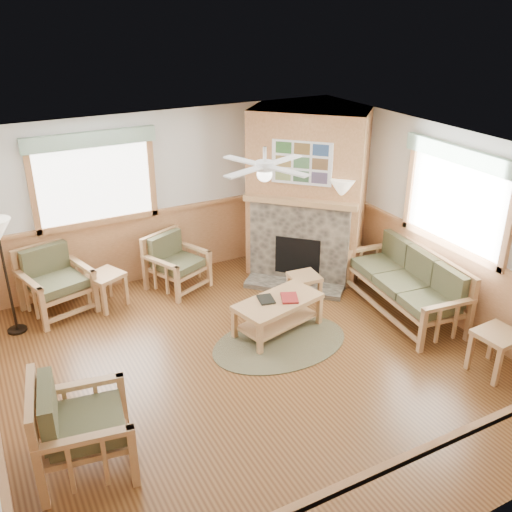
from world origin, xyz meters
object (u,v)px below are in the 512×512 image
end_table_chairs (107,290)px  floor_lamp_right (339,233)px  armchair_back_left (56,282)px  footstool (304,286)px  floor_lamp_left (7,277)px  sofa (404,283)px  end_table_sofa (495,352)px  armchair_left (83,425)px  armchair_back_right (177,263)px  coffee_table (278,315)px

end_table_chairs → floor_lamp_right: (3.44, -1.04, 0.62)m
armchair_back_left → footstool: armchair_back_left is taller
footstool → floor_lamp_left: bearing=165.5°
sofa → armchair_back_left: size_ratio=2.10×
sofa → footstool: sofa is taller
floor_lamp_left → footstool: bearing=-14.5°
end_table_sofa → floor_lamp_left: 6.36m
end_table_sofa → floor_lamp_right: (-0.35, 2.84, 0.61)m
sofa → end_table_chairs: size_ratio=3.77×
armchair_left → end_table_sofa: armchair_left is taller
end_table_chairs → armchair_back_right: bearing=2.6°
armchair_back_left → floor_lamp_left: (-0.64, -0.28, 0.35)m
armchair_left → coffee_table: bearing=-57.1°
end_table_sofa → floor_lamp_right: size_ratio=0.32×
end_table_chairs → floor_lamp_left: (-1.31, -0.10, 0.57)m
armchair_back_right → armchair_left: size_ratio=0.87×
footstool → end_table_sofa: bearing=-69.2°
sofa → armchair_back_right: bearing=-123.8°
armchair_back_left → floor_lamp_left: 0.78m
coffee_table → armchair_back_right: bearing=99.0°
sofa → floor_lamp_left: 5.52m
floor_lamp_left → floor_lamp_right: bearing=-11.2°
armchair_back_left → coffee_table: size_ratio=0.80×
end_table_sofa → armchair_back_right: bearing=123.9°
armchair_back_right → footstool: bearing=-61.0°
footstool → end_table_chairs: bearing=157.3°
floor_lamp_right → end_table_chairs: bearing=163.2°
armchair_left → sofa: bearing=-70.5°
armchair_left → footstool: armchair_left is taller
floor_lamp_left → armchair_back_right: bearing=3.6°
armchair_left → floor_lamp_left: 3.01m
armchair_back_left → armchair_left: bearing=-111.0°
sofa → end_table_sofa: 1.68m
end_table_chairs → footstool: (2.75, -1.15, -0.08)m
armchair_back_right → footstool: 2.02m
end_table_chairs → end_table_sofa: bearing=-45.7°
floor_lamp_right → footstool: bearing=-170.7°
armchair_back_right → floor_lamp_right: 2.58m
coffee_table → floor_lamp_right: (1.53, 0.76, 0.65)m
end_table_chairs → sofa: bearing=-30.2°
armchair_left → coffee_table: armchair_left is taller
armchair_left → floor_lamp_left: bearing=15.1°
sofa → end_table_sofa: sofa is taller
armchair_back_left → floor_lamp_left: size_ratio=0.58×
end_table_chairs → floor_lamp_right: floor_lamp_right is taller
floor_lamp_left → sofa: bearing=-22.4°
armchair_back_right → floor_lamp_right: size_ratio=0.49×
armchair_left → armchair_back_right: bearing=-25.2°
armchair_left → coffee_table: 3.19m
armchair_left → end_table_sofa: size_ratio=1.79×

